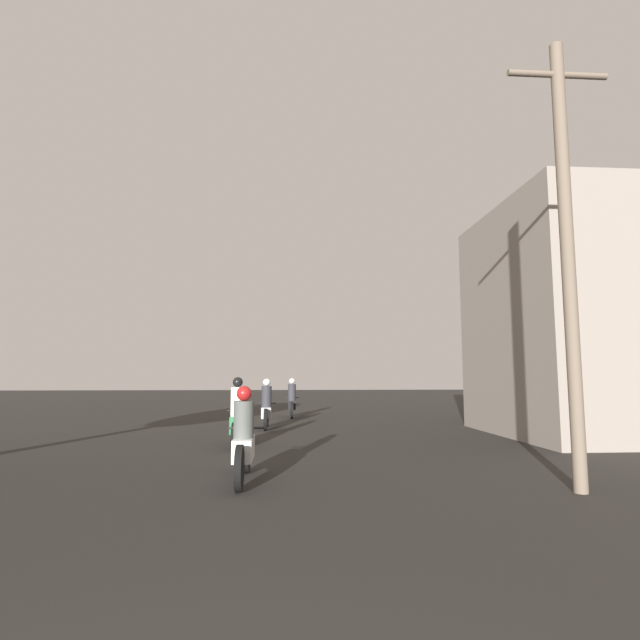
{
  "coord_description": "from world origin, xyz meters",
  "views": [
    {
      "loc": [
        0.38,
        -0.96,
        1.66
      ],
      "look_at": [
        1.62,
        17.0,
        3.69
      ],
      "focal_mm": 28.0,
      "sensor_mm": 36.0,
      "label": 1
    }
  ],
  "objects_px": {
    "motorcycle_green": "(237,418)",
    "motorcycle_silver": "(266,409)",
    "motorcycle_white": "(244,443)",
    "utility_pole_near": "(567,247)",
    "building_right_near": "(582,320)",
    "motorcycle_black": "(292,401)"
  },
  "relations": [
    {
      "from": "motorcycle_black",
      "to": "utility_pole_near",
      "type": "distance_m",
      "value": 14.3
    },
    {
      "from": "motorcycle_white",
      "to": "motorcycle_silver",
      "type": "relative_size",
      "value": 1.09
    },
    {
      "from": "motorcycle_white",
      "to": "motorcycle_black",
      "type": "xyz_separation_m",
      "value": [
        0.92,
        12.32,
        0.03
      ]
    },
    {
      "from": "motorcycle_white",
      "to": "motorcycle_silver",
      "type": "height_order",
      "value": "motorcycle_silver"
    },
    {
      "from": "motorcycle_black",
      "to": "building_right_near",
      "type": "relative_size",
      "value": 0.3
    },
    {
      "from": "motorcycle_green",
      "to": "motorcycle_silver",
      "type": "height_order",
      "value": "motorcycle_green"
    },
    {
      "from": "motorcycle_white",
      "to": "motorcycle_silver",
      "type": "distance_m",
      "value": 8.04
    },
    {
      "from": "motorcycle_white",
      "to": "motorcycle_green",
      "type": "bearing_deg",
      "value": 103.26
    },
    {
      "from": "motorcycle_white",
      "to": "building_right_near",
      "type": "height_order",
      "value": "building_right_near"
    },
    {
      "from": "building_right_near",
      "to": "motorcycle_black",
      "type": "bearing_deg",
      "value": 140.12
    },
    {
      "from": "motorcycle_white",
      "to": "utility_pole_near",
      "type": "relative_size",
      "value": 0.31
    },
    {
      "from": "motorcycle_white",
      "to": "motorcycle_green",
      "type": "height_order",
      "value": "motorcycle_green"
    },
    {
      "from": "building_right_near",
      "to": "utility_pole_near",
      "type": "bearing_deg",
      "value": -122.85
    },
    {
      "from": "motorcycle_green",
      "to": "building_right_near",
      "type": "xyz_separation_m",
      "value": [
        9.6,
        1.47,
        2.59
      ]
    },
    {
      "from": "motorcycle_silver",
      "to": "building_right_near",
      "type": "xyz_separation_m",
      "value": [
        9.06,
        -2.57,
        2.62
      ]
    },
    {
      "from": "motorcycle_black",
      "to": "utility_pole_near",
      "type": "height_order",
      "value": "utility_pole_near"
    },
    {
      "from": "motorcycle_silver",
      "to": "building_right_near",
      "type": "height_order",
      "value": "building_right_near"
    },
    {
      "from": "motorcycle_white",
      "to": "building_right_near",
      "type": "xyz_separation_m",
      "value": [
        9.12,
        5.47,
        2.64
      ]
    },
    {
      "from": "motorcycle_white",
      "to": "motorcycle_silver",
      "type": "bearing_deg",
      "value": 95.99
    },
    {
      "from": "motorcycle_green",
      "to": "building_right_near",
      "type": "relative_size",
      "value": 0.3
    },
    {
      "from": "motorcycle_silver",
      "to": "utility_pole_near",
      "type": "relative_size",
      "value": 0.28
    },
    {
      "from": "motorcycle_white",
      "to": "utility_pole_near",
      "type": "bearing_deg",
      "value": -6.24
    }
  ]
}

